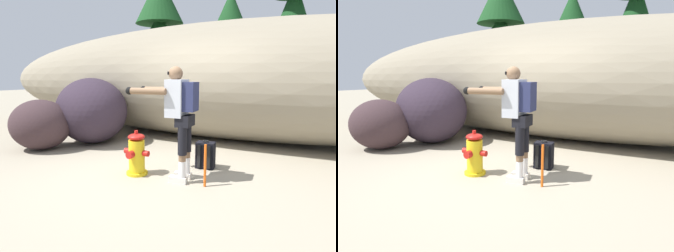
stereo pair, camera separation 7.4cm
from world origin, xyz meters
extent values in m
cube|color=gray|center=(0.00, 0.00, -0.02)|extent=(56.00, 56.00, 0.04)
ellipsoid|color=gray|center=(0.00, 3.14, 1.40)|extent=(14.68, 3.20, 2.79)
cylinder|color=gold|center=(-0.26, -0.17, 0.02)|extent=(0.34, 0.34, 0.04)
cylinder|color=gold|center=(-0.26, -0.17, 0.29)|extent=(0.25, 0.25, 0.51)
ellipsoid|color=red|center=(-0.26, -0.17, 0.60)|extent=(0.26, 0.26, 0.10)
cylinder|color=red|center=(-0.26, -0.17, 0.67)|extent=(0.06, 0.06, 0.05)
cylinder|color=red|center=(-0.43, -0.17, 0.35)|extent=(0.09, 0.09, 0.09)
cylinder|color=red|center=(-0.09, -0.17, 0.35)|extent=(0.09, 0.09, 0.09)
cylinder|color=red|center=(-0.26, -0.34, 0.35)|extent=(0.11, 0.09, 0.11)
cube|color=beige|center=(0.47, -0.20, 0.04)|extent=(0.27, 0.12, 0.09)
cylinder|color=white|center=(0.53, -0.19, 0.21)|extent=(0.10, 0.10, 0.24)
cylinder|color=brown|center=(0.53, -0.19, 0.38)|extent=(0.10, 0.10, 0.09)
cylinder|color=black|center=(0.53, -0.19, 0.63)|extent=(0.13, 0.13, 0.42)
cube|color=beige|center=(0.45, 0.00, 0.04)|extent=(0.27, 0.12, 0.09)
cylinder|color=white|center=(0.51, 0.01, 0.21)|extent=(0.10, 0.10, 0.24)
cylinder|color=brown|center=(0.51, 0.01, 0.38)|extent=(0.10, 0.10, 0.09)
cylinder|color=black|center=(0.51, 0.01, 0.63)|extent=(0.13, 0.13, 0.42)
cube|color=black|center=(0.52, -0.09, 0.90)|extent=(0.23, 0.34, 0.16)
cube|color=#B7BCC6|center=(0.40, -0.10, 1.21)|extent=(0.27, 0.38, 0.52)
cube|color=#23284C|center=(0.60, -0.09, 1.23)|extent=(0.19, 0.29, 0.40)
sphere|color=brown|center=(0.38, -0.11, 1.55)|extent=(0.20, 0.20, 0.20)
cube|color=black|center=(0.30, -0.11, 1.55)|extent=(0.03, 0.15, 0.04)
cylinder|color=brown|center=(0.05, -0.36, 1.31)|extent=(0.59, 0.14, 0.09)
sphere|color=black|center=(-0.21, -0.38, 1.31)|extent=(0.11, 0.11, 0.11)
cylinder|color=brown|center=(0.01, 0.08, 1.31)|extent=(0.59, 0.14, 0.09)
sphere|color=black|center=(-0.26, 0.05, 1.31)|extent=(0.11, 0.11, 0.11)
cube|color=black|center=(0.58, 0.62, 0.22)|extent=(0.32, 0.23, 0.44)
cube|color=black|center=(0.56, 0.75, 0.15)|extent=(0.22, 0.08, 0.20)
torus|color=black|center=(0.58, 0.62, 0.46)|extent=(0.10, 0.10, 0.02)
cube|color=black|center=(0.51, 0.50, 0.22)|extent=(0.05, 0.04, 0.37)
cube|color=black|center=(0.67, 0.52, 0.22)|extent=(0.05, 0.04, 0.37)
ellipsoid|color=#2C222E|center=(-2.38, 1.17, 0.74)|extent=(2.38, 2.35, 1.48)
ellipsoid|color=#362629|center=(-2.89, 0.18, 0.52)|extent=(1.60, 1.53, 1.04)
cylinder|color=#47331E|center=(-3.69, 6.61, 0.86)|extent=(0.35, 0.35, 1.72)
cone|color=#143D19|center=(-3.69, 6.61, 2.84)|extent=(2.95, 2.95, 2.24)
cylinder|color=#47331E|center=(-1.45, 8.86, 0.74)|extent=(0.30, 0.30, 1.48)
cone|color=#143D19|center=(-1.45, 8.86, 2.57)|extent=(2.46, 2.46, 2.19)
cone|color=#143D19|center=(-1.45, 8.86, 4.21)|extent=(1.60, 1.60, 1.82)
cylinder|color=#47331E|center=(1.10, 8.29, 0.79)|extent=(0.29, 0.29, 1.58)
cone|color=#143D19|center=(1.10, 8.29, 3.29)|extent=(2.40, 2.40, 3.44)
cylinder|color=#E55914|center=(0.86, -0.15, 0.30)|extent=(0.04, 0.04, 0.60)
camera|label=1|loc=(2.16, -3.68, 1.51)|focal=30.22mm
camera|label=2|loc=(2.22, -3.64, 1.51)|focal=30.22mm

